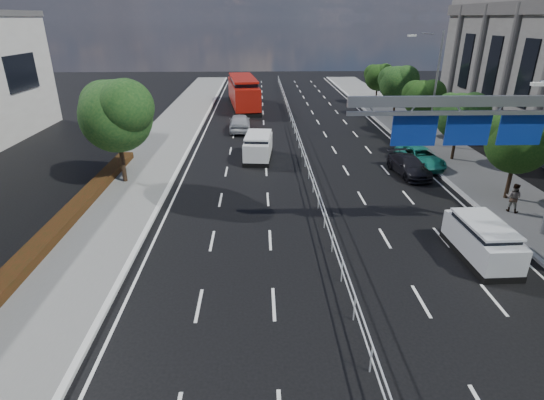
{
  "coord_description": "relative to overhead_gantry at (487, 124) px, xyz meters",
  "views": [
    {
      "loc": [
        -3.27,
        -8.06,
        9.88
      ],
      "look_at": [
        -2.73,
        9.31,
        2.4
      ],
      "focal_mm": 28.0,
      "sensor_mm": 36.0,
      "label": 1
    }
  ],
  "objects": [
    {
      "name": "median_fence",
      "position": [
        -6.74,
        12.45,
        -5.08
      ],
      "size": [
        0.05,
        85.0,
        1.02
      ],
      "color": "silver",
      "rests_on": "ground"
    },
    {
      "name": "overhead_gantry",
      "position": [
        0.0,
        0.0,
        0.0
      ],
      "size": [
        10.24,
        0.38,
        7.45
      ],
      "color": "gray",
      "rests_on": "ground"
    },
    {
      "name": "streetlight_far",
      "position": [
        3.76,
        15.95,
        -0.4
      ],
      "size": [
        2.78,
        2.4,
        9.0
      ],
      "color": "gray",
      "rests_on": "ground"
    },
    {
      "name": "near_tree_back",
      "position": [
        -18.68,
        7.92,
        -1.0
      ],
      "size": [
        4.84,
        4.51,
        6.69
      ],
      "color": "black",
      "rests_on": "ground"
    },
    {
      "name": "far_tree_d",
      "position": [
        4.51,
        4.42,
        -1.92
      ],
      "size": [
        3.85,
        3.59,
        5.34
      ],
      "color": "black",
      "rests_on": "ground"
    },
    {
      "name": "far_tree_e",
      "position": [
        4.51,
        11.93,
        -2.05
      ],
      "size": [
        3.63,
        3.38,
        5.13
      ],
      "color": "black",
      "rests_on": "ground"
    },
    {
      "name": "far_tree_f",
      "position": [
        4.5,
        19.43,
        -2.12
      ],
      "size": [
        3.52,
        3.28,
        5.02
      ],
      "color": "black",
      "rests_on": "ground"
    },
    {
      "name": "far_tree_g",
      "position": [
        4.51,
        26.92,
        -1.85
      ],
      "size": [
        3.96,
        3.69,
        5.45
      ],
      "color": "black",
      "rests_on": "ground"
    },
    {
      "name": "far_tree_h",
      "position": [
        4.5,
        34.43,
        -2.18
      ],
      "size": [
        3.41,
        3.18,
        4.91
      ],
      "color": "black",
      "rests_on": "ground"
    },
    {
      "name": "white_minivan",
      "position": [
        -10.09,
        12.86,
        -4.67
      ],
      "size": [
        2.3,
        4.56,
        1.91
      ],
      "rotation": [
        0.0,
        0.0,
        -0.09
      ],
      "color": "black",
      "rests_on": "ground"
    },
    {
      "name": "red_bus",
      "position": [
        -11.83,
        32.97,
        -3.76
      ],
      "size": [
        4.31,
        12.12,
        3.54
      ],
      "rotation": [
        0.0,
        0.0,
        0.13
      ],
      "color": "black",
      "rests_on": "ground"
    },
    {
      "name": "near_car_silver",
      "position": [
        -11.82,
        21.56,
        -4.79
      ],
      "size": [
        2.1,
        4.87,
        1.64
      ],
      "primitive_type": "imported",
      "rotation": [
        0.0,
        0.0,
        3.18
      ],
      "color": "#A7A9AE",
      "rests_on": "ground"
    },
    {
      "name": "near_car_dark",
      "position": [
        -11.81,
        47.77,
        -4.94
      ],
      "size": [
        1.86,
        4.16,
        1.33
      ],
      "primitive_type": "imported",
      "rotation": [
        0.0,
        0.0,
        3.03
      ],
      "color": "black",
      "rests_on": "ground"
    },
    {
      "name": "silver_minivan",
      "position": [
        -0.24,
        -1.96,
        -4.75
      ],
      "size": [
        1.9,
        4.24,
        1.74
      ],
      "rotation": [
        0.0,
        0.0,
        0.03
      ],
      "color": "black",
      "rests_on": "ground"
    },
    {
      "name": "parked_car_teal",
      "position": [
        1.56,
        10.77,
        -4.95
      ],
      "size": [
        2.75,
        4.97,
        1.32
      ],
      "primitive_type": "imported",
      "rotation": [
        0.0,
        0.0,
        0.12
      ],
      "color": "#1A776A",
      "rests_on": "ground"
    },
    {
      "name": "parked_car_dark",
      "position": [
        0.15,
        8.95,
        -4.97
      ],
      "size": [
        2.33,
        4.57,
        1.27
      ],
      "primitive_type": "imported",
      "rotation": [
        0.0,
        0.0,
        0.13
      ],
      "color": "black",
      "rests_on": "ground"
    },
    {
      "name": "pedestrian_b",
      "position": [
        3.71,
        2.56,
        -4.66
      ],
      "size": [
        0.99,
        0.98,
        1.61
      ],
      "primitive_type": "imported",
      "rotation": [
        0.0,
        0.0,
        2.4
      ],
      "color": "gray",
      "rests_on": "sidewalk_far"
    }
  ]
}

